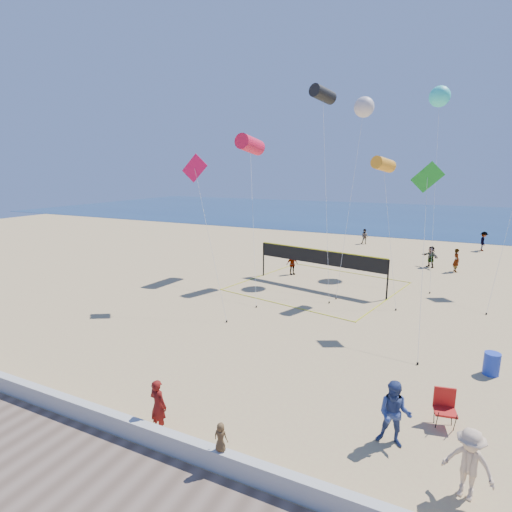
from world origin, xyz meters
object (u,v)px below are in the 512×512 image
at_px(woman, 158,406).
at_px(camp_chair, 445,405).
at_px(trash_barrel, 492,364).
at_px(volleyball_net, 319,261).

height_order(woman, camp_chair, woman).
distance_m(woman, trash_barrel, 12.36).
bearing_deg(camp_chair, trash_barrel, 58.15).
xyz_separation_m(trash_barrel, volleyball_net, (-9.43, 8.58, 1.30)).
bearing_deg(volleyball_net, trash_barrel, -30.46).
distance_m(camp_chair, volleyball_net, 15.02).
xyz_separation_m(woman, camp_chair, (7.66, 4.02, -0.17)).
relative_size(woman, camp_chair, 1.29).
height_order(camp_chair, trash_barrel, camp_chair).
distance_m(woman, volleyball_net, 16.81).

